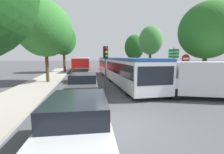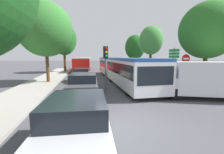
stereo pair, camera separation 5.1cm
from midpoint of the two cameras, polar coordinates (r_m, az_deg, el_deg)
ground_plane at (r=6.20m, az=6.71°, el=-17.35°), size 200.00×200.00×0.00m
kerb_strip_left at (r=17.63m, az=-24.12°, el=-1.25°), size 3.20×33.21×0.14m
articulated_bus at (r=16.69m, az=2.80°, el=3.72°), size 2.77×16.96×2.51m
city_bus_rear at (r=28.58m, az=-11.24°, el=5.25°), size 3.14×11.72×2.50m
queued_car_silver at (r=4.72m, az=-13.09°, el=-15.93°), size 2.04×4.32×1.47m
queued_car_graphite at (r=10.39m, az=-10.91°, el=-2.73°), size 2.08×4.41×1.50m
queued_car_tan at (r=16.54m, az=-11.69°, el=0.92°), size 1.92×4.07×1.38m
white_van at (r=11.11m, az=31.65°, el=-0.55°), size 5.37×3.53×2.31m
traffic_light at (r=11.48m, az=-2.55°, el=7.12°), size 0.37×0.39×3.40m
no_entry_sign at (r=13.38m, az=26.00°, el=3.77°), size 0.70×0.08×2.82m
direction_sign_post at (r=17.82m, az=22.26°, el=7.01°), size 0.41×1.37×3.60m
tree_left_mid at (r=16.33m, az=-24.32°, el=15.72°), size 5.10×5.10×7.80m
tree_left_far at (r=26.43m, az=-18.08°, el=13.40°), size 4.09×4.09×7.96m
tree_right_near at (r=14.76m, az=32.40°, el=14.65°), size 4.39×4.39×6.95m
tree_right_mid at (r=23.99m, az=14.41°, el=13.29°), size 3.52×3.52×7.22m
tree_right_far at (r=31.50m, az=8.47°, el=11.15°), size 4.01×4.01×7.04m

